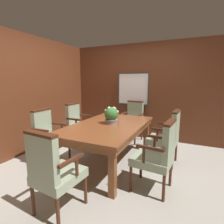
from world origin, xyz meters
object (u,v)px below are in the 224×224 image
at_px(chair_right_far, 167,135).
at_px(potted_plant, 111,115).
at_px(chair_head_far, 133,120).
at_px(chair_left_near, 48,135).
at_px(chair_head_near, 53,170).
at_px(dining_table, 109,129).
at_px(chair_left_far, 78,123).
at_px(chair_right_near, 158,154).

height_order(chair_right_far, potted_plant, potted_plant).
xyz_separation_m(chair_head_far, chair_left_near, (-1.00, -1.86, 0.00)).
height_order(chair_head_near, chair_head_far, same).
bearing_deg(potted_plant, chair_head_far, 91.10).
distance_m(dining_table, chair_left_near, 1.10).
bearing_deg(chair_left_near, chair_right_far, -68.59).
distance_m(chair_head_near, chair_right_far, 2.06).
height_order(chair_right_far, chair_head_far, same).
bearing_deg(chair_right_far, dining_table, -63.01).
bearing_deg(chair_head_far, chair_left_far, -132.00).
relative_size(chair_left_far, chair_right_far, 1.00).
relative_size(chair_head_near, chair_right_far, 1.00).
xyz_separation_m(dining_table, chair_head_far, (0.00, 1.40, -0.11)).
bearing_deg(chair_head_near, dining_table, -85.02).
bearing_deg(chair_right_far, chair_left_far, -87.53).
xyz_separation_m(chair_head_near, chair_right_far, (0.96, 1.83, 0.00)).
height_order(chair_left_far, potted_plant, potted_plant).
height_order(chair_right_far, chair_left_near, same).
bearing_deg(chair_right_near, chair_left_near, -85.22).
xyz_separation_m(chair_left_far, potted_plant, (1.04, -0.40, 0.35)).
distance_m(dining_table, chair_left_far, 1.12).
bearing_deg(chair_right_near, chair_left_far, -110.23).
bearing_deg(chair_head_near, chair_left_near, -38.56).
height_order(chair_head_near, potted_plant, potted_plant).
distance_m(chair_right_far, chair_head_far, 1.38).
distance_m(dining_table, chair_head_near, 1.41).
distance_m(chair_left_far, chair_left_near, 0.93).
relative_size(chair_right_far, chair_head_far, 1.00).
relative_size(dining_table, chair_head_far, 1.95).
xyz_separation_m(chair_left_near, potted_plant, (1.02, 0.53, 0.35)).
xyz_separation_m(dining_table, chair_left_far, (-1.01, 0.46, -0.11)).
bearing_deg(dining_table, chair_right_far, 23.20).
relative_size(chair_right_far, chair_left_near, 1.00).
bearing_deg(chair_right_near, chair_right_far, -174.92).
relative_size(chair_head_near, chair_left_near, 1.00).
xyz_separation_m(chair_head_far, potted_plant, (0.03, -1.34, 0.35)).
distance_m(chair_right_far, potted_plant, 1.07).
xyz_separation_m(dining_table, potted_plant, (0.03, 0.06, 0.24)).
distance_m(chair_right_far, chair_left_near, 2.16).
distance_m(chair_head_near, chair_head_far, 2.80).
relative_size(dining_table, chair_right_far, 1.95).
xyz_separation_m(chair_left_far, chair_left_near, (0.01, -0.93, 0.00)).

